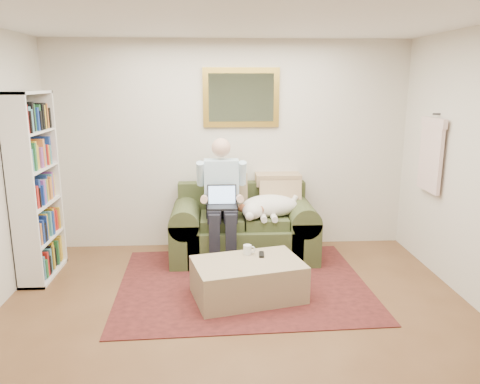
{
  "coord_description": "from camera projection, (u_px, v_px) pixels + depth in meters",
  "views": [
    {
      "loc": [
        -0.21,
        -3.36,
        2.09
      ],
      "look_at": [
        0.07,
        1.45,
        0.95
      ],
      "focal_mm": 35.0,
      "sensor_mm": 36.0,
      "label": 1
    }
  ],
  "objects": [
    {
      "name": "room_shell",
      "position": [
        239.0,
        181.0,
        3.81
      ],
      "size": [
        4.51,
        5.0,
        2.61
      ],
      "color": "brown",
      "rests_on": "ground"
    },
    {
      "name": "rug",
      "position": [
        243.0,
        283.0,
        4.96
      ],
      "size": [
        2.65,
        2.15,
        0.01
      ],
      "primitive_type": "cube",
      "rotation": [
        0.0,
        0.0,
        0.03
      ],
      "color": "black",
      "rests_on": "room_shell"
    },
    {
      "name": "sofa",
      "position": [
        243.0,
        233.0,
        5.67
      ],
      "size": [
        1.73,
        0.88,
        1.04
      ],
      "color": "#464F2A",
      "rests_on": "room_shell"
    },
    {
      "name": "seated_man",
      "position": [
        222.0,
        203.0,
        5.41
      ],
      "size": [
        0.57,
        0.81,
        1.45
      ],
      "primitive_type": null,
      "color": "#8CBFD8",
      "rests_on": "sofa"
    },
    {
      "name": "laptop",
      "position": [
        222.0,
        201.0,
        5.33
      ],
      "size": [
        0.34,
        0.27,
        0.24
      ],
      "color": "black",
      "rests_on": "seated_man"
    },
    {
      "name": "sleeping_dog",
      "position": [
        270.0,
        206.0,
        5.52
      ],
      "size": [
        0.71,
        0.45,
        0.26
      ],
      "primitive_type": null,
      "color": "white",
      "rests_on": "sofa"
    },
    {
      "name": "ottoman",
      "position": [
        248.0,
        280.0,
        4.61
      ],
      "size": [
        1.17,
        0.89,
        0.38
      ],
      "primitive_type": "cube",
      "rotation": [
        0.0,
        0.0,
        0.24
      ],
      "color": "tan",
      "rests_on": "room_shell"
    },
    {
      "name": "coffee_mug",
      "position": [
        247.0,
        250.0,
        4.74
      ],
      "size": [
        0.08,
        0.08,
        0.1
      ],
      "primitive_type": "cylinder",
      "color": "white",
      "rests_on": "ottoman"
    },
    {
      "name": "tv_remote",
      "position": [
        262.0,
        254.0,
        4.72
      ],
      "size": [
        0.06,
        0.15,
        0.02
      ],
      "primitive_type": "cube",
      "rotation": [
        0.0,
        0.0,
        -0.09
      ],
      "color": "black",
      "rests_on": "ottoman"
    },
    {
      "name": "bookshelf",
      "position": [
        35.0,
        187.0,
        4.97
      ],
      "size": [
        0.28,
        0.8,
        2.0
      ],
      "primitive_type": null,
      "color": "white",
      "rests_on": "room_shell"
    },
    {
      "name": "wall_mirror",
      "position": [
        241.0,
        98.0,
        5.73
      ],
      "size": [
        0.94,
        0.04,
        0.72
      ],
      "color": "gold",
      "rests_on": "room_shell"
    },
    {
      "name": "hanging_shirt",
      "position": [
        431.0,
        151.0,
        5.13
      ],
      "size": [
        0.06,
        0.52,
        0.9
      ],
      "primitive_type": null,
      "color": "beige",
      "rests_on": "room_shell"
    }
  ]
}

